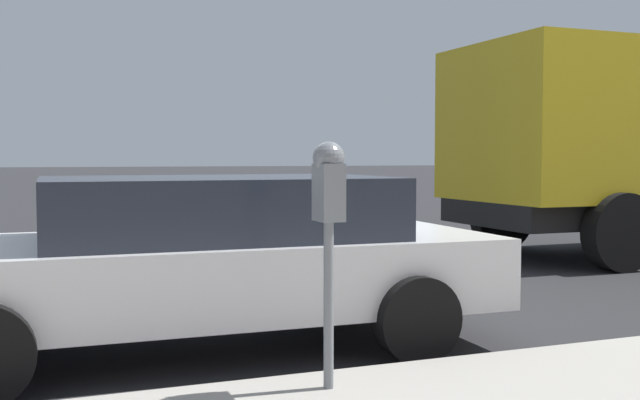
% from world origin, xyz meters
% --- Properties ---
extents(ground_plane, '(220.00, 220.00, 0.00)m').
position_xyz_m(ground_plane, '(0.00, 0.00, 0.00)').
color(ground_plane, '#2B2B2D').
extents(parking_meter, '(0.21, 0.19, 1.47)m').
position_xyz_m(parking_meter, '(-2.54, 0.30, 1.24)').
color(parking_meter, gray).
rests_on(parking_meter, sidewalk).
extents(car_white, '(2.14, 4.73, 1.35)m').
position_xyz_m(car_white, '(-0.88, 0.71, 0.73)').
color(car_white, silver).
rests_on(car_white, ground_plane).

